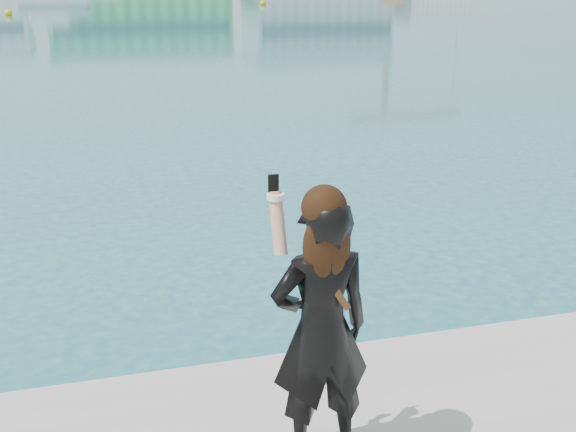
% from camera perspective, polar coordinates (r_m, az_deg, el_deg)
% --- Properties ---
extents(buoy_near, '(0.50, 0.50, 0.50)m').
position_cam_1_polar(buoy_near, '(60.34, -1.98, 16.32)').
color(buoy_near, '#D5B70B').
rests_on(buoy_near, ground).
extents(buoy_extra, '(0.50, 0.50, 0.50)m').
position_cam_1_polar(buoy_extra, '(52.43, -21.21, 14.54)').
color(buoy_extra, '#D5B70B').
rests_on(buoy_extra, ground).
extents(woman, '(0.60, 0.40, 1.69)m').
position_cam_1_polar(woman, '(4.08, 2.61, -8.47)').
color(woman, black).
rests_on(woman, near_quay).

